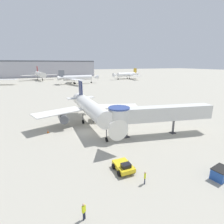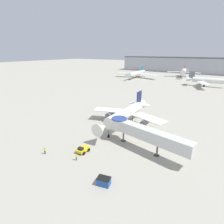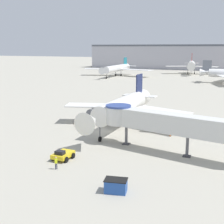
% 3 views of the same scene
% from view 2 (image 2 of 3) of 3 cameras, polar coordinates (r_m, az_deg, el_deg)
% --- Properties ---
extents(ground_plane, '(800.00, 800.00, 0.00)m').
position_cam_2_polar(ground_plane, '(55.75, 0.27, -5.24)').
color(ground_plane, '#A8A393').
extents(main_airplane, '(26.40, 28.15, 9.61)m').
position_cam_2_polar(main_airplane, '(56.27, 4.57, -0.59)').
color(main_airplane, white).
rests_on(main_airplane, ground_plane).
extents(jet_bridge, '(21.63, 7.01, 6.25)m').
position_cam_2_polar(jet_bridge, '(43.13, 9.76, -6.50)').
color(jet_bridge, silver).
rests_on(jet_bridge, ground_plane).
extents(pushback_tug_yellow, '(2.46, 3.28, 1.46)m').
position_cam_2_polar(pushback_tug_yellow, '(43.70, -9.56, -11.91)').
color(pushback_tug_yellow, yellow).
rests_on(pushback_tug_yellow, ground_plane).
extents(service_container_blue, '(2.74, 2.12, 1.46)m').
position_cam_2_polar(service_container_blue, '(34.16, -2.69, -21.65)').
color(service_container_blue, '#234C9E').
rests_on(service_container_blue, ground_plane).
extents(traffic_cone_starboard_wing, '(0.36, 0.36, 0.60)m').
position_cam_2_polar(traffic_cone_starboard_wing, '(52.19, 12.95, -7.21)').
color(traffic_cone_starboard_wing, black).
rests_on(traffic_cone_starboard_wing, ground_plane).
extents(traffic_cone_port_wing, '(0.48, 0.48, 0.79)m').
position_cam_2_polar(traffic_cone_port_wing, '(61.56, -4.26, -2.48)').
color(traffic_cone_port_wing, black).
rests_on(traffic_cone_port_wing, ground_plane).
extents(ground_crew_marshaller, '(0.36, 0.37, 1.68)m').
position_cam_2_polar(ground_crew_marshaller, '(40.78, -11.59, -14.06)').
color(ground_crew_marshaller, '#1E2338').
rests_on(ground_crew_marshaller, ground_plane).
extents(ground_crew_wing_walker, '(0.40, 0.36, 1.83)m').
position_cam_2_polar(ground_crew_wing_walker, '(45.03, -21.15, -11.50)').
color(ground_crew_wing_walker, '#1E2338').
rests_on(ground_crew_wing_walker, ground_plane).
extents(background_jet_teal_tail, '(39.57, 36.94, 9.63)m').
position_cam_2_polar(background_jet_teal_tail, '(162.95, 8.03, 12.39)').
color(background_jet_teal_tail, white).
rests_on(background_jet_teal_tail, ground_plane).
extents(background_jet_gray_tail, '(29.82, 32.08, 9.76)m').
position_cam_2_polar(background_jet_gray_tail, '(137.75, 28.82, 9.04)').
color(background_jet_gray_tail, white).
rests_on(background_jet_gray_tail, ground_plane).
extents(background_jet_red_tail, '(29.90, 30.25, 11.81)m').
position_cam_2_polar(background_jet_red_tail, '(180.04, 22.34, 12.10)').
color(background_jet_red_tail, white).
rests_on(background_jet_red_tail, ground_plane).
extents(terminal_building, '(139.85, 20.48, 17.20)m').
position_cam_2_polar(terminal_building, '(222.85, 21.87, 14.16)').
color(terminal_building, '#A8A8B2').
rests_on(terminal_building, ground_plane).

